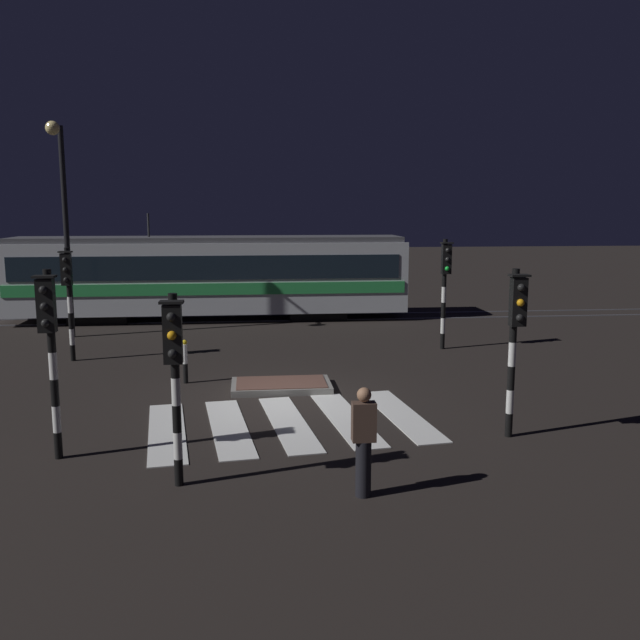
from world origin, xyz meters
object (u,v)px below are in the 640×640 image
at_px(traffic_light_corner_far_left, 68,287).
at_px(traffic_light_corner_near_right, 515,328).
at_px(street_lamp_trackside_left, 63,204).
at_px(traffic_light_corner_far_right, 445,277).
at_px(pedestrian_waiting_at_kerb, 364,441).
at_px(bollard_island_edge, 185,361).
at_px(traffic_light_kerb_mid_left, 174,362).
at_px(traffic_light_corner_near_left, 50,336).
at_px(tram, 210,275).

distance_m(traffic_light_corner_far_left, traffic_light_corner_near_right, 12.61).
bearing_deg(street_lamp_trackside_left, traffic_light_corner_far_right, -14.36).
xyz_separation_m(street_lamp_trackside_left, pedestrian_waiting_at_kerb, (7.71, -13.60, -3.60)).
distance_m(traffic_light_corner_far_right, bollard_island_edge, 8.49).
height_order(street_lamp_trackside_left, pedestrian_waiting_at_kerb, street_lamp_trackside_left).
height_order(traffic_light_corner_far_right, street_lamp_trackside_left, street_lamp_trackside_left).
xyz_separation_m(traffic_light_kerb_mid_left, street_lamp_trackside_left, (-4.87, 12.98, 2.45)).
relative_size(traffic_light_corner_near_left, pedestrian_waiting_at_kerb, 1.95).
relative_size(pedestrian_waiting_at_kerb, bollard_island_edge, 1.54).
xyz_separation_m(traffic_light_corner_far_right, traffic_light_corner_near_right, (-1.05, -8.19, -0.11)).
bearing_deg(street_lamp_trackside_left, traffic_light_corner_far_left, -75.34).
distance_m(traffic_light_corner_far_right, traffic_light_corner_far_left, 11.08).
bearing_deg(traffic_light_corner_near_left, traffic_light_corner_far_left, 102.08).
bearing_deg(pedestrian_waiting_at_kerb, street_lamp_trackside_left, 119.57).
bearing_deg(bollard_island_edge, traffic_light_corner_near_right, -36.40).
relative_size(traffic_light_corner_near_left, bollard_island_edge, 3.01).
distance_m(traffic_light_corner_far_right, street_lamp_trackside_left, 12.60).
bearing_deg(street_lamp_trackside_left, traffic_light_corner_near_right, -45.79).
bearing_deg(street_lamp_trackside_left, bollard_island_edge, -55.61).
relative_size(traffic_light_corner_near_left, traffic_light_corner_far_left, 1.03).
relative_size(traffic_light_kerb_mid_left, street_lamp_trackside_left, 0.44).
distance_m(traffic_light_corner_near_left, traffic_light_corner_near_right, 8.32).
bearing_deg(pedestrian_waiting_at_kerb, tram, 100.61).
relative_size(traffic_light_corner_far_right, pedestrian_waiting_at_kerb, 2.00).
bearing_deg(pedestrian_waiting_at_kerb, traffic_light_corner_far_left, 124.13).
bearing_deg(traffic_light_corner_near_left, street_lamp_trackside_left, 102.89).
relative_size(traffic_light_corner_far_right, traffic_light_corner_far_left, 1.05).
xyz_separation_m(traffic_light_corner_far_left, tram, (3.57, 7.10, -0.40)).
relative_size(traffic_light_kerb_mid_left, tram, 0.20).
bearing_deg(traffic_light_corner_far_left, bollard_island_edge, -39.23).
bearing_deg(traffic_light_corner_near_left, traffic_light_corner_far_right, 42.18).
height_order(traffic_light_kerb_mid_left, traffic_light_corner_far_left, traffic_light_corner_far_left).
bearing_deg(bollard_island_edge, traffic_light_corner_far_left, 140.77).
relative_size(traffic_light_corner_far_right, bollard_island_edge, 3.08).
height_order(traffic_light_corner_near_left, traffic_light_corner_far_left, traffic_light_corner_near_left).
xyz_separation_m(traffic_light_corner_far_left, traffic_light_corner_near_right, (10.02, -7.66, -0.01)).
bearing_deg(pedestrian_waiting_at_kerb, traffic_light_corner_far_right, 67.79).
height_order(traffic_light_kerb_mid_left, pedestrian_waiting_at_kerb, traffic_light_kerb_mid_left).
bearing_deg(bollard_island_edge, street_lamp_trackside_left, 124.39).
bearing_deg(traffic_light_corner_far_right, tram, 138.80).
bearing_deg(traffic_light_kerb_mid_left, tram, 91.24).
bearing_deg(traffic_light_corner_far_right, street_lamp_trackside_left, 165.64).
relative_size(traffic_light_corner_far_left, tram, 0.21).
bearing_deg(traffic_light_corner_near_right, traffic_light_corner_near_left, -177.99).
relative_size(street_lamp_trackside_left, pedestrian_waiting_at_kerb, 4.11).
height_order(traffic_light_corner_far_left, traffic_light_corner_near_right, traffic_light_corner_far_left).
bearing_deg(bollard_island_edge, traffic_light_corner_far_right, 23.82).
xyz_separation_m(tram, bollard_island_edge, (-0.11, -9.92, -1.19)).
xyz_separation_m(traffic_light_corner_far_right, pedestrian_waiting_at_kerb, (-4.30, -10.52, -1.38)).
relative_size(traffic_light_corner_near_right, pedestrian_waiting_at_kerb, 1.90).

